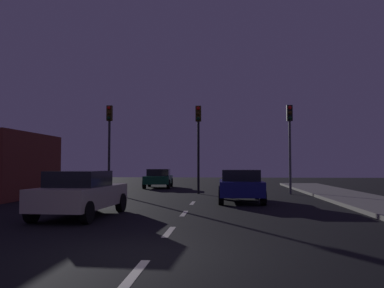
{
  "coord_description": "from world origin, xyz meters",
  "views": [
    {
      "loc": [
        1.34,
        -7.4,
        1.64
      ],
      "look_at": [
        -0.39,
        14.79,
        2.8
      ],
      "focal_mm": 38.07,
      "sensor_mm": 36.0,
      "label": 1
    }
  ],
  "objects_px": {
    "traffic_signal_left": "(109,132)",
    "car_oncoming_far": "(159,178)",
    "car_stopped_ahead": "(240,185)",
    "car_adjacent_lane": "(81,193)",
    "traffic_signal_center": "(198,132)",
    "traffic_signal_right": "(290,132)"
  },
  "relations": [
    {
      "from": "traffic_signal_left",
      "to": "car_oncoming_far",
      "type": "bearing_deg",
      "value": 72.03
    },
    {
      "from": "car_stopped_ahead",
      "to": "car_adjacent_lane",
      "type": "relative_size",
      "value": 0.96
    },
    {
      "from": "car_adjacent_lane",
      "to": "car_oncoming_far",
      "type": "xyz_separation_m",
      "value": [
        -0.19,
        16.68,
        -0.05
      ]
    },
    {
      "from": "traffic_signal_left",
      "to": "car_oncoming_far",
      "type": "height_order",
      "value": "traffic_signal_left"
    },
    {
      "from": "traffic_signal_left",
      "to": "car_stopped_ahead",
      "type": "height_order",
      "value": "traffic_signal_left"
    },
    {
      "from": "traffic_signal_center",
      "to": "traffic_signal_right",
      "type": "distance_m",
      "value": 5.19
    },
    {
      "from": "traffic_signal_left",
      "to": "car_stopped_ahead",
      "type": "distance_m",
      "value": 9.4
    },
    {
      "from": "traffic_signal_left",
      "to": "traffic_signal_center",
      "type": "bearing_deg",
      "value": -0.0
    },
    {
      "from": "traffic_signal_right",
      "to": "car_adjacent_lane",
      "type": "xyz_separation_m",
      "value": [
        -8.28,
        -10.64,
        -2.78
      ]
    },
    {
      "from": "traffic_signal_left",
      "to": "car_adjacent_lane",
      "type": "distance_m",
      "value": 11.22
    },
    {
      "from": "traffic_signal_right",
      "to": "car_adjacent_lane",
      "type": "height_order",
      "value": "traffic_signal_right"
    },
    {
      "from": "traffic_signal_left",
      "to": "car_adjacent_lane",
      "type": "bearing_deg",
      "value": -78.57
    },
    {
      "from": "traffic_signal_left",
      "to": "car_stopped_ahead",
      "type": "xyz_separation_m",
      "value": [
        7.43,
        -5.0,
        -2.85
      ]
    },
    {
      "from": "traffic_signal_center",
      "to": "traffic_signal_right",
      "type": "height_order",
      "value": "traffic_signal_center"
    },
    {
      "from": "traffic_signal_right",
      "to": "car_oncoming_far",
      "type": "bearing_deg",
      "value": 144.54
    },
    {
      "from": "traffic_signal_center",
      "to": "traffic_signal_right",
      "type": "relative_size",
      "value": 1.0
    },
    {
      "from": "traffic_signal_right",
      "to": "car_adjacent_lane",
      "type": "distance_m",
      "value": 13.77
    },
    {
      "from": "traffic_signal_left",
      "to": "car_oncoming_far",
      "type": "relative_size",
      "value": 1.26
    },
    {
      "from": "traffic_signal_left",
      "to": "traffic_signal_right",
      "type": "relative_size",
      "value": 1.02
    },
    {
      "from": "car_stopped_ahead",
      "to": "car_oncoming_far",
      "type": "height_order",
      "value": "car_stopped_ahead"
    },
    {
      "from": "traffic_signal_right",
      "to": "car_oncoming_far",
      "type": "height_order",
      "value": "traffic_signal_right"
    },
    {
      "from": "car_stopped_ahead",
      "to": "car_adjacent_lane",
      "type": "xyz_separation_m",
      "value": [
        -5.27,
        -5.64,
        0.01
      ]
    }
  ]
}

